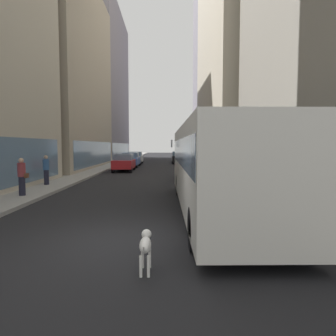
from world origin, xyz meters
TOP-DOWN VIEW (x-y plane):
  - ground_plane at (0.00, 35.00)m, footprint 120.00×120.00m
  - sidewalk_left at (-5.70, 35.00)m, footprint 2.40×110.00m
  - sidewalk_right at (5.70, 35.00)m, footprint 2.40×110.00m
  - building_left_mid at (-11.90, 24.21)m, footprint 11.47×18.06m
  - building_left_far at (-11.90, 45.26)m, footprint 10.79×21.54m
  - building_right_mid at (11.90, 31.89)m, footprint 11.05×21.88m
  - building_right_far at (11.90, 54.51)m, footprint 8.51×19.96m
  - transit_bus at (2.80, 3.40)m, footprint 2.78×11.53m
  - car_silver_sedan at (2.80, 13.22)m, footprint 1.77×4.03m
  - car_red_coupe at (-2.80, 20.37)m, footprint 1.77×3.94m
  - car_white_van at (-2.80, 31.01)m, footprint 1.77×4.28m
  - car_black_suv at (2.80, 32.33)m, footprint 1.71×3.98m
  - car_blue_hatchback at (-2.80, 25.98)m, footprint 1.80×4.30m
  - dalmatian_dog at (0.61, -1.88)m, footprint 0.22×0.96m
  - pedestrian_with_handbag at (-5.45, 6.02)m, footprint 0.45×0.34m
  - pedestrian_in_coat at (-5.84, 9.78)m, footprint 0.34×0.34m

SIDE VIEW (x-z plane):
  - ground_plane at x=0.00m, z-range 0.00..0.00m
  - sidewalk_left at x=-5.70m, z-range 0.00..0.15m
  - sidewalk_right at x=5.70m, z-range 0.00..0.15m
  - dalmatian_dog at x=0.61m, z-range 0.15..0.87m
  - car_black_suv at x=2.80m, z-range 0.01..1.63m
  - car_red_coupe at x=-2.80m, z-range 0.01..1.63m
  - car_silver_sedan at x=2.80m, z-range 0.01..1.63m
  - car_white_van at x=-2.80m, z-range 0.01..1.63m
  - car_blue_hatchback at x=-2.80m, z-range 0.01..1.63m
  - pedestrian_in_coat at x=-5.84m, z-range 0.17..1.86m
  - pedestrian_with_handbag at x=-5.45m, z-range 0.17..1.86m
  - transit_bus at x=2.80m, z-range 0.25..3.30m
  - building_left_mid at x=-11.90m, z-range -0.01..19.23m
  - building_left_far at x=-11.90m, z-range -0.01..25.22m
  - building_right_mid at x=11.90m, z-range -0.01..31.20m
  - building_right_far at x=11.90m, z-range -0.01..35.42m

